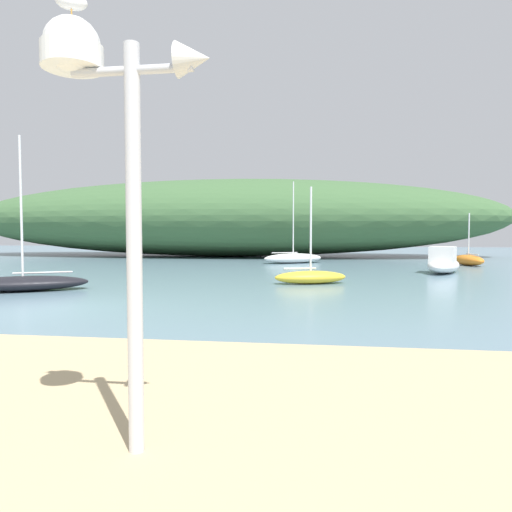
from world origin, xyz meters
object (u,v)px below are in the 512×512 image
at_px(motorboat_by_sandbar, 443,263).
at_px(sailboat_inner_mooring, 310,277).
at_px(seagull_on_radar, 69,0).
at_px(mast_structure, 100,101).
at_px(sailboat_near_shore, 23,283).
at_px(sailboat_far_right, 468,260).
at_px(sailboat_east_reach, 293,258).

bearing_deg(motorboat_by_sandbar, sailboat_inner_mooring, -137.84).
distance_m(motorboat_by_sandbar, sailboat_inner_mooring, 8.62).
xyz_separation_m(seagull_on_radar, motorboat_by_sandbar, (7.98, 19.95, -3.21)).
distance_m(mast_structure, sailboat_inner_mooring, 14.46).
bearing_deg(sailboat_near_shore, motorboat_by_sandbar, 30.54).
xyz_separation_m(mast_structure, sailboat_far_right, (10.73, 25.82, -2.59)).
distance_m(motorboat_by_sandbar, sailboat_east_reach, 10.17).
bearing_deg(sailboat_near_shore, sailboat_east_reach, 62.94).
height_order(sailboat_far_right, sailboat_near_shore, sailboat_near_shore).
bearing_deg(sailboat_east_reach, sailboat_near_shore, -117.06).
xyz_separation_m(sailboat_far_right, sailboat_east_reach, (-10.76, 0.69, 0.00)).
height_order(seagull_on_radar, motorboat_by_sandbar, seagull_on_radar).
bearing_deg(motorboat_by_sandbar, sailboat_near_shore, -149.46).
distance_m(mast_structure, sailboat_near_shore, 13.61).
xyz_separation_m(mast_structure, sailboat_near_shore, (-8.18, 10.55, -2.65)).
xyz_separation_m(sailboat_far_right, motorboat_by_sandbar, (-2.99, -5.88, 0.15)).
bearing_deg(sailboat_far_right, motorboat_by_sandbar, -116.95).
bearing_deg(sailboat_far_right, sailboat_inner_mooring, -128.80).
distance_m(seagull_on_radar, motorboat_by_sandbar, 21.72).
relative_size(seagull_on_radar, sailboat_far_right, 0.09).
height_order(sailboat_far_right, sailboat_east_reach, sailboat_east_reach).
distance_m(seagull_on_radar, sailboat_inner_mooring, 14.66).
bearing_deg(sailboat_inner_mooring, motorboat_by_sandbar, 42.16).
bearing_deg(sailboat_near_shore, sailboat_far_right, 38.93).
relative_size(seagull_on_radar, sailboat_east_reach, 0.06).
height_order(sailboat_east_reach, sailboat_inner_mooring, sailboat_east_reach).
bearing_deg(sailboat_inner_mooring, sailboat_east_reach, 96.36).
bearing_deg(mast_structure, sailboat_inner_mooring, 84.56).
distance_m(mast_structure, sailboat_far_right, 28.08).
height_order(motorboat_by_sandbar, sailboat_east_reach, sailboat_east_reach).
height_order(mast_structure, sailboat_inner_mooring, sailboat_inner_mooring).
height_order(sailboat_near_shore, motorboat_by_sandbar, sailboat_near_shore).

